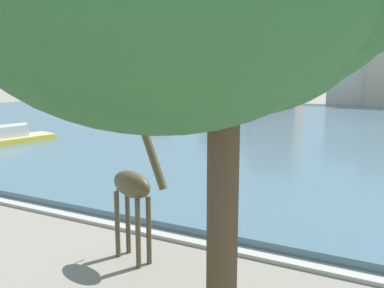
{
  "coord_description": "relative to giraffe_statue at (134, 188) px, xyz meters",
  "views": [
    {
      "loc": [
        9.12,
        -1.27,
        5.21
      ],
      "look_at": [
        1.33,
        13.62,
        2.2
      ],
      "focal_mm": 39.15,
      "sensor_mm": 36.0,
      "label": 1
    }
  ],
  "objects": [
    {
      "name": "sailboat_green",
      "position": [
        -14.34,
        25.45,
        -1.5
      ],
      "size": [
        2.28,
        6.07,
        9.5
      ],
      "color": "#236B42",
      "rests_on": "ground"
    },
    {
      "name": "townhouse_wide_warehouse",
      "position": [
        -20.05,
        55.38,
        1.96
      ],
      "size": [
        8.55,
        6.11,
        8.06
      ],
      "color": "tan",
      "rests_on": "ground"
    },
    {
      "name": "quay_edge_coping",
      "position": [
        -2.77,
        1.82,
        -2.03
      ],
      "size": [
        88.27,
        0.5,
        0.12
      ],
      "primitive_type": "cube",
      "color": "#ADA89E",
      "rests_on": "ground"
    },
    {
      "name": "harbor_water",
      "position": [
        -2.77,
        27.02,
        -1.9
      ],
      "size": [
        88.27,
        49.89,
        0.37
      ],
      "primitive_type": "cube",
      "color": "#476675",
      "rests_on": "ground"
    },
    {
      "name": "townhouse_corner_house",
      "position": [
        -12.21,
        55.36,
        3.57
      ],
      "size": [
        7.14,
        5.69,
        11.29
      ],
      "color": "tan",
      "rests_on": "ground"
    },
    {
      "name": "sailboat_teal",
      "position": [
        -19.91,
        33.88,
        -1.73
      ],
      "size": [
        2.53,
        9.7,
        8.0
      ],
      "color": "teal",
      "rests_on": "ground"
    },
    {
      "name": "townhouse_end_terrace",
      "position": [
        -1.74,
        55.13,
        1.97
      ],
      "size": [
        5.35,
        5.34,
        8.08
      ],
      "color": "beige",
      "rests_on": "ground"
    },
    {
      "name": "giraffe_statue",
      "position": [
        0.0,
        0.0,
        0.0
      ],
      "size": [
        2.29,
        1.09,
        4.09
      ],
      "color": "#4C4228",
      "rests_on": "ground"
    }
  ]
}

